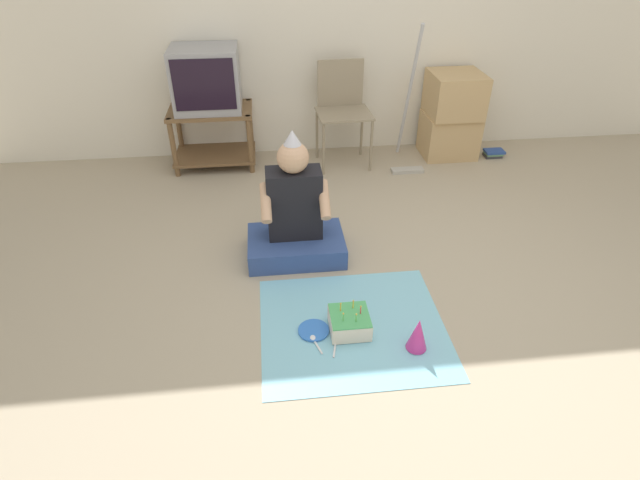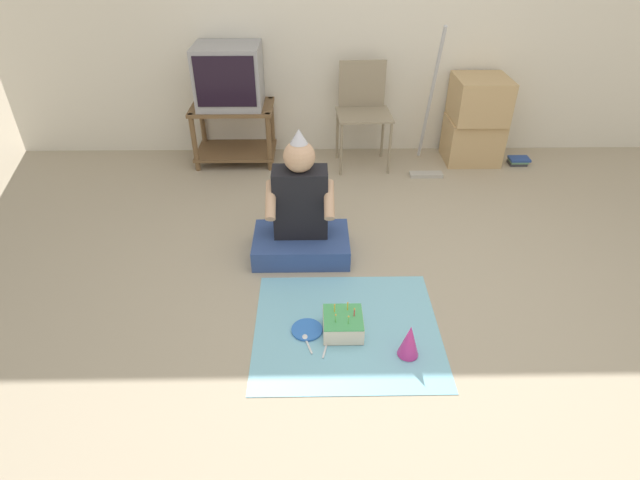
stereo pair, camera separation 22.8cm
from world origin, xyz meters
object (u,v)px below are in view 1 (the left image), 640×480
object	(u,v)px
tv	(206,79)
paper_plate	(314,330)
folding_chair	(342,104)
book_pile	(493,153)
cardboard_box_stack	(452,115)
dust_mop	(408,129)
birthday_cake	(349,322)
person_seated	(295,219)
party_hat_blue	(419,334)

from	to	relation	value
tv	paper_plate	bearing A→B (deg)	-73.62
folding_chair	book_pile	world-z (taller)	folding_chair
cardboard_box_stack	dust_mop	size ratio (longest dim) A/B	0.61
birthday_cake	paper_plate	distance (m)	0.20
folding_chair	cardboard_box_stack	distance (m)	1.01
paper_plate	person_seated	bearing A→B (deg)	93.09
birthday_cake	book_pile	bearing A→B (deg)	51.08
folding_chair	party_hat_blue	world-z (taller)	folding_chair
tv	folding_chair	world-z (taller)	tv
cardboard_box_stack	paper_plate	bearing A→B (deg)	-123.92
cardboard_box_stack	paper_plate	size ratio (longest dim) A/B	4.35
dust_mop	birthday_cake	xyz separation A→B (m)	(-0.82, -1.97, -0.30)
folding_chair	book_pile	bearing A→B (deg)	-3.38
person_seated	paper_plate	distance (m)	0.79
tv	dust_mop	bearing A→B (deg)	-8.51
cardboard_box_stack	dust_mop	world-z (taller)	dust_mop
cardboard_box_stack	person_seated	size ratio (longest dim) A/B	0.87
book_pile	paper_plate	distance (m)	2.80
tv	person_seated	size ratio (longest dim) A/B	0.63
tv	book_pile	xyz separation A→B (m)	(2.53, -0.13, -0.73)
dust_mop	book_pile	bearing A→B (deg)	7.76
person_seated	party_hat_blue	bearing A→B (deg)	-58.59
person_seated	party_hat_blue	size ratio (longest dim) A/B	4.44
cardboard_box_stack	paper_plate	world-z (taller)	cardboard_box_stack
dust_mop	person_seated	bearing A→B (deg)	-131.07
paper_plate	cardboard_box_stack	bearing A→B (deg)	56.08
birthday_cake	tv	bearing A→B (deg)	110.85
tv	folding_chair	bearing A→B (deg)	-2.40
folding_chair	birthday_cake	xyz separation A→B (m)	(-0.28, -2.17, -0.46)
folding_chair	party_hat_blue	bearing A→B (deg)	-88.62
dust_mop	person_seated	size ratio (longest dim) A/B	1.41
folding_chair	person_seated	distance (m)	1.52
folding_chair	cardboard_box_stack	size ratio (longest dim) A/B	1.16
tv	dust_mop	world-z (taller)	dust_mop
cardboard_box_stack	party_hat_blue	size ratio (longest dim) A/B	3.85
book_pile	birthday_cake	bearing A→B (deg)	-128.92
folding_chair	party_hat_blue	xyz separation A→B (m)	(0.06, -2.34, -0.42)
book_pile	cardboard_box_stack	bearing A→B (deg)	165.82
birthday_cake	paper_plate	bearing A→B (deg)	177.39
tv	book_pile	bearing A→B (deg)	-2.94
party_hat_blue	tv	bearing A→B (deg)	116.24
person_seated	birthday_cake	size ratio (longest dim) A/B	4.00
folding_chair	birthday_cake	world-z (taller)	folding_chair
party_hat_blue	dust_mop	bearing A→B (deg)	77.28
book_pile	paper_plate	xyz separation A→B (m)	(-1.88, -2.08, -0.02)
book_pile	person_seated	bearing A→B (deg)	-145.39
tv	paper_plate	distance (m)	2.42
tv	cardboard_box_stack	bearing A→B (deg)	-0.69
cardboard_box_stack	dust_mop	bearing A→B (deg)	-153.96
folding_chair	person_seated	xyz separation A→B (m)	(-0.51, -1.41, -0.25)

